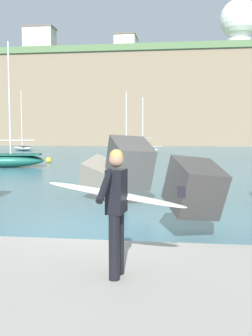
{
  "coord_description": "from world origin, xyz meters",
  "views": [
    {
      "loc": [
        1.7,
        -9.0,
        2.22
      ],
      "look_at": [
        0.43,
        0.5,
        1.4
      ],
      "focal_mm": 42.63,
      "sensor_mm": 36.0,
      "label": 1
    }
  ],
  "objects_px": {
    "surfer_with_board": "(116,201)",
    "boat_near_left": "(140,149)",
    "boat_near_right": "(5,159)",
    "boat_mid_right": "(127,155)",
    "mooring_buoy_middle": "(49,160)",
    "boat_near_centre": "(23,147)",
    "station_building_west": "(126,49)",
    "station_building_central": "(40,43)",
    "radar_dome": "(239,22)"
  },
  "relations": [
    {
      "from": "boat_near_right",
      "to": "station_building_west",
      "type": "bearing_deg",
      "value": 90.55
    },
    {
      "from": "surfer_with_board",
      "to": "boat_near_right",
      "type": "distance_m",
      "value": 22.66
    },
    {
      "from": "boat_near_centre",
      "to": "station_building_west",
      "type": "height_order",
      "value": "station_building_west"
    },
    {
      "from": "boat_near_left",
      "to": "boat_near_centre",
      "type": "bearing_deg",
      "value": 159.85
    },
    {
      "from": "boat_near_centre",
      "to": "mooring_buoy_middle",
      "type": "relative_size",
      "value": 18.19
    },
    {
      "from": "boat_near_right",
      "to": "radar_dome",
      "type": "distance_m",
      "value": 68.39
    },
    {
      "from": "boat_mid_right",
      "to": "surfer_with_board",
      "type": "bearing_deg",
      "value": -82.75
    },
    {
      "from": "mooring_buoy_middle",
      "to": "radar_dome",
      "type": "relative_size",
      "value": 0.04
    },
    {
      "from": "boat_mid_right",
      "to": "station_building_central",
      "type": "xyz_separation_m",
      "value": [
        -25.46,
        49.77,
        21.41
      ]
    },
    {
      "from": "surfer_with_board",
      "to": "boat_near_left",
      "type": "bearing_deg",
      "value": 95.07
    },
    {
      "from": "boat_near_left",
      "to": "station_building_west",
      "type": "distance_m",
      "value": 51.51
    },
    {
      "from": "surfer_with_board",
      "to": "mooring_buoy_middle",
      "type": "relative_size",
      "value": 4.81
    },
    {
      "from": "boat_near_left",
      "to": "boat_mid_right",
      "type": "height_order",
      "value": "boat_near_left"
    },
    {
      "from": "station_building_central",
      "to": "boat_near_centre",
      "type": "bearing_deg",
      "value": -74.5
    },
    {
      "from": "surfer_with_board",
      "to": "boat_near_right",
      "type": "height_order",
      "value": "boat_near_right"
    },
    {
      "from": "boat_mid_right",
      "to": "mooring_buoy_middle",
      "type": "distance_m",
      "value": 7.43
    },
    {
      "from": "mooring_buoy_middle",
      "to": "station_building_west",
      "type": "xyz_separation_m",
      "value": [
        -2.23,
        62.1,
        21.24
      ]
    },
    {
      "from": "mooring_buoy_middle",
      "to": "station_building_west",
      "type": "bearing_deg",
      "value": 92.06
    },
    {
      "from": "boat_near_right",
      "to": "station_building_west",
      "type": "xyz_separation_m",
      "value": [
        -0.63,
        66.35,
        20.93
      ]
    },
    {
      "from": "boat_near_centre",
      "to": "boat_near_right",
      "type": "distance_m",
      "value": 27.59
    },
    {
      "from": "boat_near_left",
      "to": "station_building_west",
      "type": "relative_size",
      "value": 0.86
    },
    {
      "from": "boat_mid_right",
      "to": "station_building_west",
      "type": "height_order",
      "value": "station_building_west"
    },
    {
      "from": "mooring_buoy_middle",
      "to": "radar_dome",
      "type": "xyz_separation_m",
      "value": [
        21.74,
        55.31,
        24.49
      ]
    },
    {
      "from": "boat_mid_right",
      "to": "mooring_buoy_middle",
      "type": "relative_size",
      "value": 13.27
    },
    {
      "from": "mooring_buoy_middle",
      "to": "boat_near_left",
      "type": "bearing_deg",
      "value": 70.41
    },
    {
      "from": "boat_near_right",
      "to": "boat_near_left",
      "type": "bearing_deg",
      "value": 70.18
    },
    {
      "from": "boat_near_centre",
      "to": "station_building_west",
      "type": "xyz_separation_m",
      "value": [
        8.63,
        40.36,
        20.99
      ]
    },
    {
      "from": "surfer_with_board",
      "to": "mooring_buoy_middle",
      "type": "distance_m",
      "value": 25.87
    },
    {
      "from": "boat_near_left",
      "to": "boat_near_right",
      "type": "height_order",
      "value": "boat_near_right"
    },
    {
      "from": "surfer_with_board",
      "to": "boat_near_centre",
      "type": "relative_size",
      "value": 0.26
    },
    {
      "from": "boat_near_left",
      "to": "boat_mid_right",
      "type": "distance_m",
      "value": 10.61
    },
    {
      "from": "mooring_buoy_middle",
      "to": "station_building_central",
      "type": "relative_size",
      "value": 0.07
    },
    {
      "from": "station_building_central",
      "to": "radar_dome",
      "type": "bearing_deg",
      "value": 0.61
    },
    {
      "from": "radar_dome",
      "to": "station_building_west",
      "type": "relative_size",
      "value": 1.44
    },
    {
      "from": "boat_mid_right",
      "to": "station_building_west",
      "type": "bearing_deg",
      "value": 97.63
    },
    {
      "from": "boat_near_right",
      "to": "mooring_buoy_middle",
      "type": "bearing_deg",
      "value": 69.37
    },
    {
      "from": "surfer_with_board",
      "to": "station_building_central",
      "type": "height_order",
      "value": "station_building_central"
    },
    {
      "from": "radar_dome",
      "to": "surfer_with_board",
      "type": "bearing_deg",
      "value": -99.01
    },
    {
      "from": "surfer_with_board",
      "to": "boat_near_left",
      "type": "relative_size",
      "value": 0.33
    },
    {
      "from": "surfer_with_board",
      "to": "boat_near_left",
      "type": "distance_m",
      "value": 40.06
    },
    {
      "from": "boat_mid_right",
      "to": "radar_dome",
      "type": "distance_m",
      "value": 58.13
    },
    {
      "from": "boat_near_centre",
      "to": "mooring_buoy_middle",
      "type": "bearing_deg",
      "value": -63.45
    },
    {
      "from": "boat_near_right",
      "to": "boat_near_centre",
      "type": "bearing_deg",
      "value": 109.63
    },
    {
      "from": "boat_near_left",
      "to": "mooring_buoy_middle",
      "type": "distance_m",
      "value": 16.67
    },
    {
      "from": "mooring_buoy_middle",
      "to": "boat_near_centre",
      "type": "bearing_deg",
      "value": 116.55
    },
    {
      "from": "boat_mid_right",
      "to": "mooring_buoy_middle",
      "type": "xyz_separation_m",
      "value": [
        -5.4,
        -5.1,
        -0.2
      ]
    },
    {
      "from": "station_building_central",
      "to": "surfer_with_board",
      "type": "bearing_deg",
      "value": -69.74
    },
    {
      "from": "boat_near_left",
      "to": "station_building_central",
      "type": "distance_m",
      "value": 51.45
    },
    {
      "from": "surfer_with_board",
      "to": "station_building_west",
      "type": "height_order",
      "value": "station_building_west"
    },
    {
      "from": "surfer_with_board",
      "to": "station_building_central",
      "type": "xyz_separation_m",
      "value": [
        -29.18,
        79.06,
        20.56
      ]
    }
  ]
}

